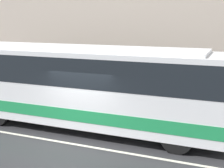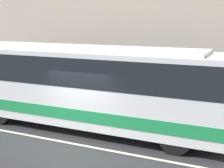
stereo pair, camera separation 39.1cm
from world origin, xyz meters
name	(u,v)px [view 1 (the left image)]	position (x,y,z in m)	size (l,w,h in m)	color
ground_plane	(75,144)	(0.00, 0.00, 0.00)	(60.00, 60.00, 0.00)	#2D2D30
sidewalk	(125,105)	(0.00, 5.26, 0.08)	(60.00, 2.51, 0.16)	gray
lane_stripe	(75,144)	(0.00, 0.00, 0.00)	(54.00, 0.14, 0.01)	beige
transit_bus	(81,83)	(-0.64, 1.76, 1.85)	(11.44, 2.59, 3.29)	white
pedestrian_waiting	(88,85)	(-2.01, 5.12, 0.96)	(0.36, 0.36, 1.71)	maroon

